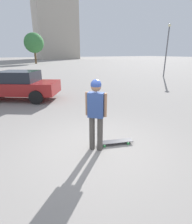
% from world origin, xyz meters
% --- Properties ---
extents(ground_plane, '(220.00, 220.00, 0.00)m').
position_xyz_m(ground_plane, '(0.00, 0.00, 0.00)').
color(ground_plane, gray).
extents(person, '(0.41, 0.41, 1.81)m').
position_xyz_m(person, '(0.00, 0.00, 1.09)').
color(person, '#4C4742').
rests_on(person, ground_plane).
extents(skateboard, '(0.47, 1.00, 0.08)m').
position_xyz_m(skateboard, '(0.01, 0.59, 0.07)').
color(skateboard, '#232328').
rests_on(skateboard, ground_plane).
extents(car_parked_near, '(3.68, 4.46, 1.49)m').
position_xyz_m(car_parked_near, '(-6.48, -1.17, 0.77)').
color(car_parked_near, maroon).
rests_on(car_parked_near, ground_plane).
extents(building_block_distant, '(11.84, 15.59, 32.13)m').
position_xyz_m(building_block_distant, '(-71.64, 20.09, 16.06)').
color(building_block_distant, '#B2A899').
rests_on(building_block_distant, ground_plane).
extents(tree_distant, '(4.33, 4.33, 6.69)m').
position_xyz_m(tree_distant, '(-40.08, 5.68, 4.51)').
color(tree_distant, brown).
rests_on(tree_distant, ground_plane).
extents(lamp_post, '(0.28, 0.28, 5.09)m').
position_xyz_m(lamp_post, '(-9.75, 13.43, 3.02)').
color(lamp_post, '#59595E').
rests_on(lamp_post, ground_plane).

